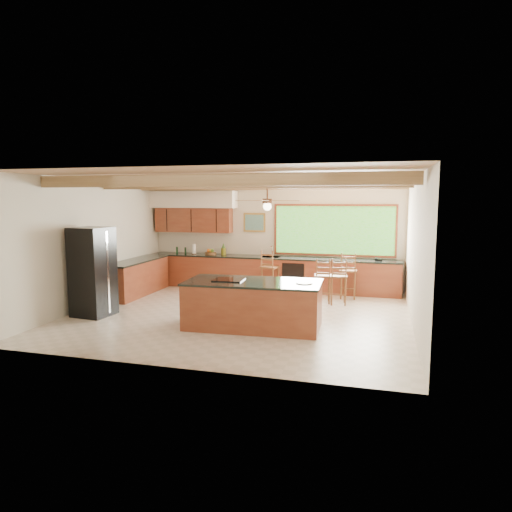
# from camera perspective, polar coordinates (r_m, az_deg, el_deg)

# --- Properties ---
(ground) EXTENTS (7.20, 7.20, 0.00)m
(ground) POSITION_cam_1_polar(r_m,az_deg,el_deg) (10.08, -2.10, -7.37)
(ground) COLOR beige
(ground) RESTS_ON ground
(room_shell) EXTENTS (7.27, 6.54, 3.02)m
(room_shell) POSITION_cam_1_polar(r_m,az_deg,el_deg) (10.43, -1.97, 5.44)
(room_shell) COLOR beige
(room_shell) RESTS_ON ground
(counter_run) EXTENTS (7.12, 3.10, 1.25)m
(counter_run) POSITION_cam_1_polar(r_m,az_deg,el_deg) (12.57, -2.24, -2.25)
(counter_run) COLOR brown
(counter_run) RESTS_ON ground
(island) EXTENTS (2.71, 1.38, 0.94)m
(island) POSITION_cam_1_polar(r_m,az_deg,el_deg) (9.04, -0.36, -6.04)
(island) COLOR brown
(island) RESTS_ON ground
(refrigerator) EXTENTS (0.82, 0.80, 1.92)m
(refrigerator) POSITION_cam_1_polar(r_m,az_deg,el_deg) (10.47, -19.74, -1.86)
(refrigerator) COLOR black
(refrigerator) RESTS_ON ground
(bar_stool_a) EXTENTS (0.50, 0.50, 1.17)m
(bar_stool_a) POSITION_cam_1_polar(r_m,az_deg,el_deg) (12.17, 1.71, -1.49)
(bar_stool_a) COLOR brown
(bar_stool_a) RESTS_ON ground
(bar_stool_b) EXTENTS (0.45, 0.45, 1.11)m
(bar_stool_b) POSITION_cam_1_polar(r_m,az_deg,el_deg) (11.15, 8.31, -2.56)
(bar_stool_b) COLOR brown
(bar_stool_b) RESTS_ON ground
(bar_stool_c) EXTENTS (0.45, 0.45, 1.19)m
(bar_stool_c) POSITION_cam_1_polar(r_m,az_deg,el_deg) (11.73, 11.44, -1.91)
(bar_stool_c) COLOR brown
(bar_stool_c) RESTS_ON ground
(bar_stool_d) EXTENTS (0.45, 0.45, 1.13)m
(bar_stool_d) POSITION_cam_1_polar(r_m,az_deg,el_deg) (11.04, 10.26, -2.62)
(bar_stool_d) COLOR brown
(bar_stool_d) RESTS_ON ground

